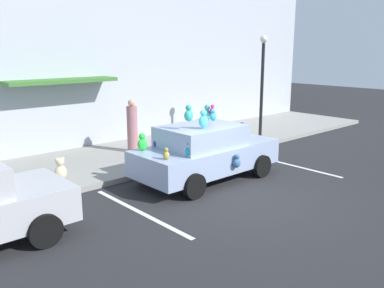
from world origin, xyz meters
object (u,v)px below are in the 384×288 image
(teddy_bear_on_sidewalk, at_px, (60,169))
(street_lamp_post, at_px, (262,77))
(plush_covered_car, at_px, (205,151))
(pedestrian_walking_past, at_px, (132,128))

(teddy_bear_on_sidewalk, height_order, street_lamp_post, street_lamp_post)
(plush_covered_car, height_order, teddy_bear_on_sidewalk, plush_covered_car)
(street_lamp_post, height_order, pedestrian_walking_past, street_lamp_post)
(street_lamp_post, bearing_deg, pedestrian_walking_past, 159.91)
(teddy_bear_on_sidewalk, bearing_deg, street_lamp_post, -3.18)
(plush_covered_car, height_order, street_lamp_post, street_lamp_post)
(teddy_bear_on_sidewalk, relative_size, street_lamp_post, 0.16)
(teddy_bear_on_sidewalk, xyz_separation_m, pedestrian_walking_past, (3.15, 1.28, 0.54))
(teddy_bear_on_sidewalk, xyz_separation_m, street_lamp_post, (7.83, -0.43, 2.10))
(street_lamp_post, bearing_deg, teddy_bear_on_sidewalk, 176.82)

